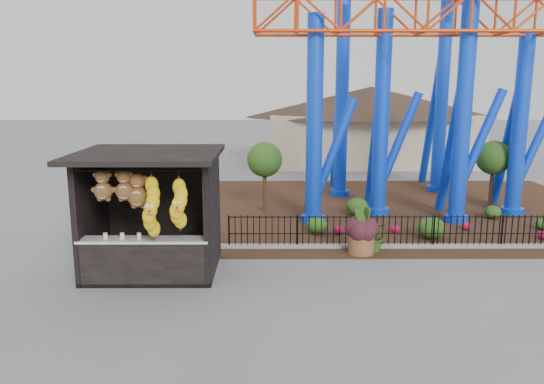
{
  "coord_description": "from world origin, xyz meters",
  "views": [
    {
      "loc": [
        0.01,
        -11.94,
        4.75
      ],
      "look_at": [
        0.05,
        1.5,
        2.0
      ],
      "focal_mm": 35.0,
      "sensor_mm": 36.0,
      "label": 1
    }
  ],
  "objects_px": {
    "roller_coaster": "(409,37)",
    "terracotta_planter": "(361,243)",
    "potted_plant": "(375,236)",
    "prize_booth": "(150,215)"
  },
  "relations": [
    {
      "from": "prize_booth",
      "to": "terracotta_planter",
      "type": "relative_size",
      "value": 4.72
    },
    {
      "from": "terracotta_planter",
      "to": "prize_booth",
      "type": "bearing_deg",
      "value": -163.89
    },
    {
      "from": "potted_plant",
      "to": "prize_booth",
      "type": "bearing_deg",
      "value": -138.41
    },
    {
      "from": "roller_coaster",
      "to": "terracotta_planter",
      "type": "distance_m",
      "value": 8.76
    },
    {
      "from": "roller_coaster",
      "to": "terracotta_planter",
      "type": "xyz_separation_m",
      "value": [
        -2.53,
        -5.72,
        -6.13
      ]
    },
    {
      "from": "roller_coaster",
      "to": "terracotta_planter",
      "type": "bearing_deg",
      "value": -113.84
    },
    {
      "from": "potted_plant",
      "to": "terracotta_planter",
      "type": "bearing_deg",
      "value": -131.36
    },
    {
      "from": "roller_coaster",
      "to": "terracotta_planter",
      "type": "height_order",
      "value": "roller_coaster"
    },
    {
      "from": "prize_booth",
      "to": "roller_coaster",
      "type": "height_order",
      "value": "roller_coaster"
    },
    {
      "from": "potted_plant",
      "to": "roller_coaster",
      "type": "bearing_deg",
      "value": 94.13
    }
  ]
}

